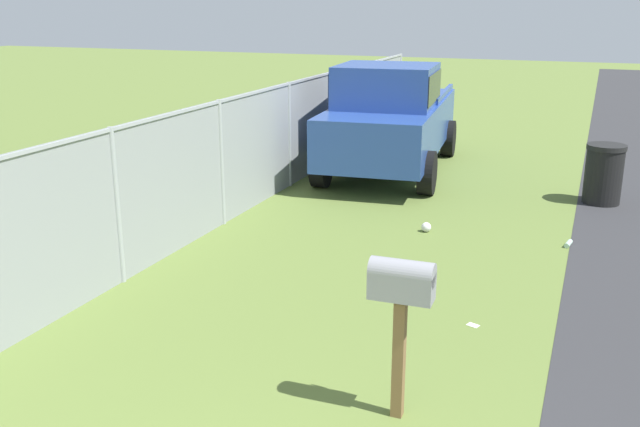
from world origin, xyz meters
name	(u,v)px	position (x,y,z in m)	size (l,w,h in m)	color
mailbox	(401,293)	(3.02, -0.17, 1.07)	(0.22, 0.50, 1.33)	brown
pickup_truck	(390,115)	(11.19, 2.27, 1.10)	(5.17, 2.52, 2.09)	#284793
trash_bin	(604,174)	(10.31, -1.61, 0.49)	(0.62, 0.62, 0.98)	black
fence_section	(258,143)	(8.26, 3.63, 1.00)	(17.25, 0.07, 1.85)	#9EA3A8
litter_wrapper_by_mailbox	(473,325)	(4.91, -0.45, 0.00)	(0.12, 0.08, 0.01)	silver
litter_bag_midfield_b	(426,227)	(7.76, 0.72, 0.07)	(0.14, 0.14, 0.14)	silver
litter_bottle_far_scatter	(568,244)	(7.85, -1.23, 0.04)	(0.07, 0.07, 0.22)	#B2D8BF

